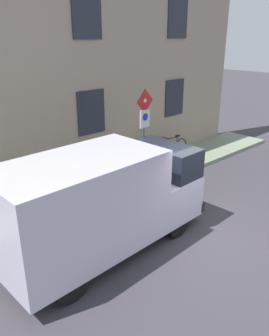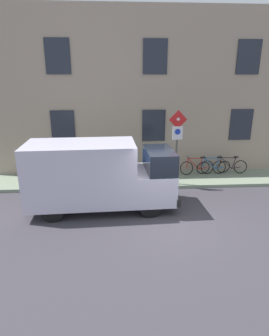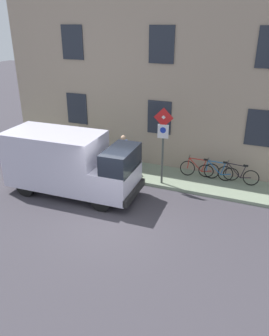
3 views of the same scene
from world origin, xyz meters
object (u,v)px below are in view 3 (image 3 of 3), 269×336
at_px(sign_post_stacked, 163,136).
at_px(delivery_van, 69,162).
at_px(bicycle_blue, 218,172).
at_px(bicycle_black, 238,175).
at_px(pedestrian, 123,152).
at_px(litter_bin, 118,165).
at_px(bicycle_red, 199,169).

xyz_separation_m(sign_post_stacked, delivery_van, (-1.92, 3.23, -0.92)).
bearing_deg(bicycle_blue, sign_post_stacked, 26.95).
height_order(delivery_van, bicycle_black, delivery_van).
xyz_separation_m(pedestrian, litter_bin, (-0.37, 0.11, -0.48)).
xyz_separation_m(bicycle_black, litter_bin, (-1.14, 5.05, 0.08)).
bearing_deg(bicycle_black, bicycle_blue, 1.55).
xyz_separation_m(bicycle_red, litter_bin, (-1.14, 3.41, 0.08)).
bearing_deg(delivery_van, pedestrian, 60.62).
xyz_separation_m(delivery_van, litter_bin, (2.05, -1.14, -0.74)).
height_order(sign_post_stacked, bicycle_black, sign_post_stacked).
bearing_deg(bicycle_red, bicycle_black, 174.68).
bearing_deg(pedestrian, delivery_van, -65.56).
distance_m(delivery_van, pedestrian, 2.74).
height_order(delivery_van, pedestrian, delivery_van).
distance_m(bicycle_black, bicycle_blue, 0.82).
distance_m(pedestrian, litter_bin, 0.62).
xyz_separation_m(sign_post_stacked, bicycle_red, (1.28, -1.32, -1.74)).
bearing_deg(sign_post_stacked, bicycle_black, -66.65).
bearing_deg(litter_bin, sign_post_stacked, -93.75).
distance_m(delivery_van, bicycle_black, 7.01).
bearing_deg(pedestrian, bicycle_black, 60.54).
distance_m(sign_post_stacked, bicycle_black, 3.66).
bearing_deg(litter_bin, bicycle_blue, -74.90).
bearing_deg(bicycle_blue, pedestrian, 6.68).
bearing_deg(litter_bin, bicycle_black, -77.26).
bearing_deg(delivery_van, litter_bin, 58.85).
xyz_separation_m(delivery_van, bicycle_black, (3.19, -6.19, -0.82)).
bearing_deg(bicycle_black, bicycle_red, 1.53).
bearing_deg(bicycle_black, sign_post_stacked, 24.85).
bearing_deg(sign_post_stacked, delivery_van, 120.71).
height_order(bicycle_black, pedestrian, pedestrian).
xyz_separation_m(delivery_van, pedestrian, (2.43, -1.25, -0.26)).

